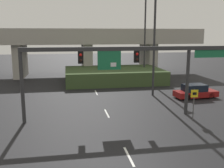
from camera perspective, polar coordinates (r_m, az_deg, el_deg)
lane_markings at (r=26.67m, az=-2.47°, el=-3.82°), size 0.14×26.95×0.01m
signal_gantry at (r=20.85m, az=3.14°, el=5.25°), size 17.23×0.44×5.78m
speed_limit_sign at (r=21.64m, az=17.41°, el=-3.35°), size 0.60×0.11×2.52m
highway_light_pole_near at (r=28.92m, az=9.30°, el=12.75°), size 0.70×0.36×14.80m
highway_light_pole_far at (r=39.43m, az=7.23°, el=12.61°), size 0.70×0.36×15.25m
overpass_bridge at (r=43.35m, az=-5.55°, el=8.69°), size 37.11×7.60×7.53m
grass_embankment at (r=37.45m, az=0.34°, el=1.92°), size 13.53×8.90×1.85m
parked_sedan_near_right at (r=29.39m, az=17.66°, el=-1.59°), size 4.64×2.09×1.48m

